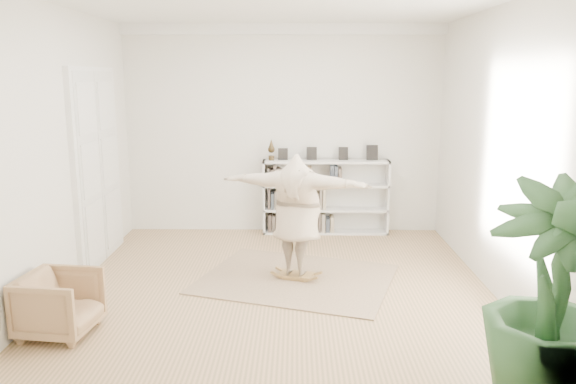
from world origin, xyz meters
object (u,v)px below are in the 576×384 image
object	(u,v)px
armchair	(59,304)
person	(297,212)
bookshelf	(325,198)
rocker_board	(296,275)
houseplant	(553,298)

from	to	relation	value
armchair	person	xyz separation A→B (m)	(2.54, 1.69, 0.60)
bookshelf	rocker_board	size ratio (longest dim) A/B	4.21
bookshelf	houseplant	bearing A→B (deg)	-73.83
bookshelf	person	xyz separation A→B (m)	(-0.51, -2.36, 0.31)
bookshelf	person	world-z (taller)	person
armchair	bookshelf	bearing A→B (deg)	-29.96
bookshelf	person	bearing A→B (deg)	-102.13
armchair	houseplant	xyz separation A→B (m)	(4.60, -1.31, 0.63)
bookshelf	person	size ratio (longest dim) A/B	1.08
rocker_board	houseplant	world-z (taller)	houseplant
bookshelf	rocker_board	bearing A→B (deg)	-102.13
bookshelf	armchair	world-z (taller)	bookshelf
rocker_board	bookshelf	bearing A→B (deg)	95.81
rocker_board	houseplant	size ratio (longest dim) A/B	0.27
armchair	rocker_board	bearing A→B (deg)	-49.35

